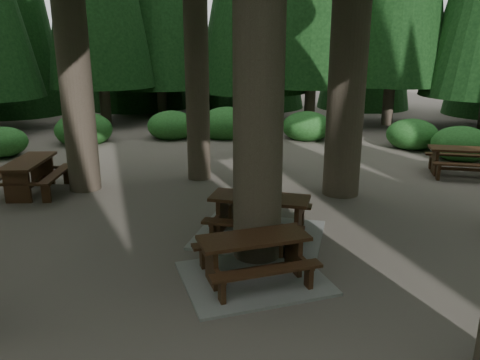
% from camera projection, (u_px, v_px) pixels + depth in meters
% --- Properties ---
extents(ground, '(80.00, 80.00, 0.00)m').
position_uv_depth(ground, '(211.00, 258.00, 8.33)').
color(ground, '#524B43').
rests_on(ground, ground).
extents(picnic_table_a, '(2.82, 2.66, 0.75)m').
position_uv_depth(picnic_table_a, '(254.00, 265.00, 7.49)').
color(picnic_table_a, gray).
rests_on(picnic_table_a, ground).
extents(picnic_table_b, '(1.97, 2.27, 0.86)m').
position_uv_depth(picnic_table_b, '(30.00, 171.00, 11.81)').
color(picnic_table_b, '#351B0F').
rests_on(picnic_table_b, ground).
extents(picnic_table_c, '(2.58, 2.19, 0.82)m').
position_uv_depth(picnic_table_c, '(259.00, 222.00, 9.20)').
color(picnic_table_c, gray).
rests_on(picnic_table_c, ground).
extents(picnic_table_d, '(1.93, 1.58, 0.81)m').
position_uv_depth(picnic_table_d, '(463.00, 157.00, 13.40)').
color(picnic_table_d, '#351B0F').
rests_on(picnic_table_d, ground).
extents(shrub_ring, '(23.86, 24.64, 1.49)m').
position_uv_depth(shrub_ring, '(256.00, 224.00, 8.82)').
color(shrub_ring, '#22581E').
rests_on(shrub_ring, ground).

